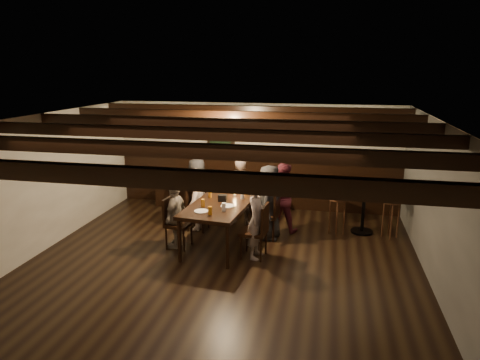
% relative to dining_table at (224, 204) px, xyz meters
% --- Properties ---
extents(room, '(7.00, 7.00, 7.00)m').
position_rel_dining_table_xyz_m(room, '(-0.08, 0.97, 0.33)').
color(room, black).
rests_on(room, ground).
extents(dining_table, '(1.17, 2.25, 0.81)m').
position_rel_dining_table_xyz_m(dining_table, '(0.00, 0.00, 0.00)').
color(dining_table, black).
rests_on(dining_table, floor).
extents(chair_left_near, '(0.42, 0.42, 0.85)m').
position_rel_dining_table_xyz_m(chair_left_near, '(-0.67, 0.51, -0.48)').
color(chair_left_near, black).
rests_on(chair_left_near, floor).
extents(chair_left_far, '(0.46, 0.46, 0.92)m').
position_rel_dining_table_xyz_m(chair_left_far, '(-0.76, -0.38, -0.46)').
color(chair_left_far, black).
rests_on(chair_left_far, floor).
extents(chair_right_near, '(0.48, 0.48, 0.97)m').
position_rel_dining_table_xyz_m(chair_right_near, '(0.76, 0.38, -0.45)').
color(chair_right_near, black).
rests_on(chair_right_near, floor).
extents(chair_right_far, '(0.47, 0.47, 0.95)m').
position_rel_dining_table_xyz_m(chair_right_far, '(0.68, -0.51, -0.46)').
color(chair_right_far, black).
rests_on(chair_right_far, floor).
extents(person_bench_left, '(0.70, 0.49, 1.36)m').
position_rel_dining_table_xyz_m(person_bench_left, '(-0.81, 0.98, -0.06)').
color(person_bench_left, '#2A2A2D').
rests_on(person_bench_left, floor).
extents(person_bench_centre, '(0.55, 0.39, 1.42)m').
position_rel_dining_table_xyz_m(person_bench_centre, '(0.10, 1.05, -0.03)').
color(person_bench_centre, gray).
rests_on(person_bench_centre, floor).
extents(person_bench_right, '(0.72, 0.58, 1.38)m').
position_rel_dining_table_xyz_m(person_bench_right, '(0.98, 0.81, -0.06)').
color(person_bench_right, maroon).
rests_on(person_bench_right, floor).
extents(person_left_near, '(0.54, 0.85, 1.25)m').
position_rel_dining_table_xyz_m(person_left_near, '(-0.71, 0.52, -0.12)').
color(person_left_near, '#BBA69E').
rests_on(person_left_near, floor).
extents(person_left_far, '(0.35, 0.72, 1.19)m').
position_rel_dining_table_xyz_m(person_left_far, '(-0.79, -0.38, -0.15)').
color(person_left_far, gray).
rests_on(person_left_far, floor).
extents(person_right_near, '(0.52, 0.74, 1.43)m').
position_rel_dining_table_xyz_m(person_right_near, '(0.79, 0.38, -0.03)').
color(person_right_near, black).
rests_on(person_right_near, floor).
extents(person_right_far, '(0.36, 0.51, 1.34)m').
position_rel_dining_table_xyz_m(person_right_far, '(0.71, -0.52, -0.08)').
color(person_right_far, gray).
rests_on(person_right_far, floor).
extents(pint_a, '(0.07, 0.07, 0.14)m').
position_rel_dining_table_xyz_m(pint_a, '(-0.21, 0.72, 0.14)').
color(pint_a, '#BF7219').
rests_on(pint_a, dining_table).
extents(pint_b, '(0.07, 0.07, 0.14)m').
position_rel_dining_table_xyz_m(pint_b, '(0.31, 0.62, 0.14)').
color(pint_b, '#BF7219').
rests_on(pint_b, dining_table).
extents(pint_c, '(0.07, 0.07, 0.14)m').
position_rel_dining_table_xyz_m(pint_c, '(-0.29, 0.13, 0.14)').
color(pint_c, '#BF7219').
rests_on(pint_c, dining_table).
extents(pint_d, '(0.07, 0.07, 0.14)m').
position_rel_dining_table_xyz_m(pint_d, '(0.32, 0.17, 0.14)').
color(pint_d, silver).
rests_on(pint_d, dining_table).
extents(pint_e, '(0.07, 0.07, 0.14)m').
position_rel_dining_table_xyz_m(pint_e, '(-0.26, -0.43, 0.14)').
color(pint_e, '#BF7219').
rests_on(pint_e, dining_table).
extents(pint_f, '(0.07, 0.07, 0.14)m').
position_rel_dining_table_xyz_m(pint_f, '(0.15, -0.57, 0.14)').
color(pint_f, silver).
rests_on(pint_f, dining_table).
extents(pint_g, '(0.07, 0.07, 0.14)m').
position_rel_dining_table_xyz_m(pint_g, '(-0.02, -0.80, 0.14)').
color(pint_g, '#BF7219').
rests_on(pint_g, dining_table).
extents(plate_near, '(0.24, 0.24, 0.01)m').
position_rel_dining_table_xyz_m(plate_near, '(-0.21, -0.68, 0.07)').
color(plate_near, white).
rests_on(plate_near, dining_table).
extents(plate_far, '(0.24, 0.24, 0.01)m').
position_rel_dining_table_xyz_m(plate_far, '(0.15, -0.32, 0.07)').
color(plate_far, white).
rests_on(plate_far, dining_table).
extents(condiment_caddy, '(0.15, 0.10, 0.12)m').
position_rel_dining_table_xyz_m(condiment_caddy, '(-0.00, -0.05, 0.13)').
color(condiment_caddy, black).
rests_on(condiment_caddy, dining_table).
extents(candle, '(0.05, 0.05, 0.05)m').
position_rel_dining_table_xyz_m(candle, '(0.15, 0.29, 0.09)').
color(candle, beige).
rests_on(candle, dining_table).
extents(high_top_table, '(0.59, 0.59, 1.04)m').
position_rel_dining_table_xyz_m(high_top_table, '(2.56, 1.04, -0.06)').
color(high_top_table, black).
rests_on(high_top_table, floor).
extents(bar_stool_left, '(0.37, 0.38, 1.06)m').
position_rel_dining_table_xyz_m(bar_stool_left, '(2.06, 0.83, -0.35)').
color(bar_stool_left, '#331D10').
rests_on(bar_stool_left, floor).
extents(bar_stool_right, '(0.35, 0.37, 1.06)m').
position_rel_dining_table_xyz_m(bar_stool_right, '(3.06, 0.88, -0.35)').
color(bar_stool_right, '#331D10').
rests_on(bar_stool_right, floor).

